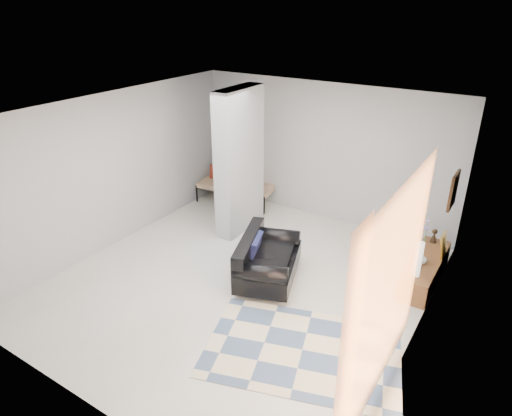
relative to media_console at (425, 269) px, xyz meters
The scene contains 17 objects.
floor 3.02m from the media_console, 146.67° to the right, with size 6.00×6.00×0.00m, color beige.
ceiling 3.98m from the media_console, 146.67° to the right, with size 6.00×6.00×0.00m, color white.
wall_back 3.10m from the media_console, 151.96° to the left, with size 6.00×6.00×0.00m, color #B2B3B6.
wall_front 5.43m from the media_console, 118.42° to the right, with size 6.00×6.00×0.00m, color #B2B3B6.
wall_left 5.65m from the media_console, 162.54° to the right, with size 6.00×6.00×0.00m, color #B2B3B6.
wall_right 2.06m from the media_console, 82.12° to the right, with size 6.00×6.00×0.00m, color #B2B3B6.
partition_column 3.81m from the media_console, behind, with size 0.35×1.20×2.80m, color #ADB3B5.
hallway_door 4.87m from the media_console, 164.26° to the left, with size 0.85×0.06×2.04m, color silver.
curtain 3.07m from the media_console, 86.95° to the right, with size 2.55×2.55×0.00m, color #F89241.
wall_art 1.46m from the media_console, ahead, with size 0.04×0.45×0.55m, color #331C0D.
media_console is the anchor object (origin of this frame).
loveseat 2.62m from the media_console, 148.60° to the right, with size 1.30×1.68×0.76m.
daybed 4.56m from the media_console, 167.76° to the left, with size 1.78×0.98×0.77m.
area_rug 2.73m from the media_console, 109.79° to the right, with size 2.52×1.68×0.01m, color beige.
cylinder_lamp 0.75m from the media_console, 92.02° to the right, with size 0.11×0.11×0.57m, color white.
bronze_figurine 0.72m from the media_console, 94.49° to the left, with size 0.12×0.12×0.24m, color #322316, non-canonical shape.
vase 0.34m from the media_console, 105.90° to the right, with size 0.18×0.18×0.19m, color silver.
Camera 1 is at (3.60, -5.18, 4.26)m, focal length 32.00 mm.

